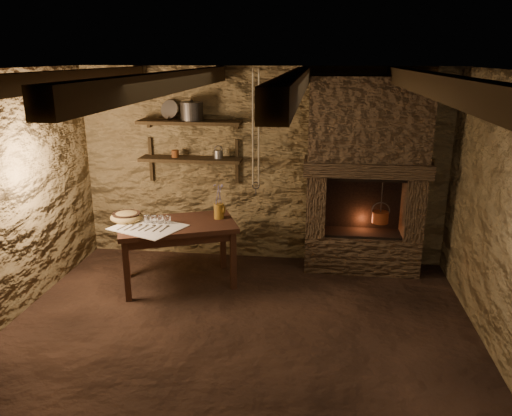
# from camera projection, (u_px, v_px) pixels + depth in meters

# --- Properties ---
(floor) EXTENTS (4.50, 4.50, 0.00)m
(floor) POSITION_uv_depth(u_px,v_px,m) (236.00, 339.00, 4.62)
(floor) COLOR black
(floor) RESTS_ON ground
(back_wall) EXTENTS (4.50, 0.04, 2.40)m
(back_wall) POSITION_uv_depth(u_px,v_px,m) (261.00, 166.00, 6.16)
(back_wall) COLOR brown
(back_wall) RESTS_ON floor
(front_wall) EXTENTS (4.50, 0.04, 2.40)m
(front_wall) POSITION_uv_depth(u_px,v_px,m) (165.00, 343.00, 2.37)
(front_wall) COLOR brown
(front_wall) RESTS_ON floor
(right_wall) EXTENTS (0.04, 4.00, 2.40)m
(right_wall) POSITION_uv_depth(u_px,v_px,m) (511.00, 226.00, 4.00)
(right_wall) COLOR brown
(right_wall) RESTS_ON floor
(ceiling) EXTENTS (4.50, 4.00, 0.04)m
(ceiling) POSITION_uv_depth(u_px,v_px,m) (233.00, 70.00, 3.91)
(ceiling) COLOR black
(ceiling) RESTS_ON back_wall
(beam_far_left) EXTENTS (0.14, 3.95, 0.16)m
(beam_far_left) POSITION_uv_depth(u_px,v_px,m) (54.00, 81.00, 4.12)
(beam_far_left) COLOR black
(beam_far_left) RESTS_ON ceiling
(beam_mid_left) EXTENTS (0.14, 3.95, 0.16)m
(beam_mid_left) POSITION_uv_depth(u_px,v_px,m) (171.00, 82.00, 4.00)
(beam_mid_left) COLOR black
(beam_mid_left) RESTS_ON ceiling
(beam_mid_right) EXTENTS (0.14, 3.95, 0.16)m
(beam_mid_right) POSITION_uv_depth(u_px,v_px,m) (296.00, 82.00, 3.88)
(beam_mid_right) COLOR black
(beam_mid_right) RESTS_ON ceiling
(beam_far_right) EXTENTS (0.14, 3.95, 0.16)m
(beam_far_right) POSITION_uv_depth(u_px,v_px,m) (429.00, 83.00, 3.76)
(beam_far_right) COLOR black
(beam_far_right) RESTS_ON ceiling
(shelf_lower) EXTENTS (1.25, 0.30, 0.04)m
(shelf_lower) POSITION_uv_depth(u_px,v_px,m) (191.00, 159.00, 6.08)
(shelf_lower) COLOR black
(shelf_lower) RESTS_ON back_wall
(shelf_upper) EXTENTS (1.25, 0.30, 0.04)m
(shelf_upper) POSITION_uv_depth(u_px,v_px,m) (189.00, 122.00, 5.95)
(shelf_upper) COLOR black
(shelf_upper) RESTS_ON back_wall
(hearth) EXTENTS (1.43, 0.51, 2.30)m
(hearth) POSITION_uv_depth(u_px,v_px,m) (366.00, 171.00, 5.79)
(hearth) COLOR #3B2B1D
(hearth) RESTS_ON floor
(work_table) EXTENTS (1.45, 1.15, 0.73)m
(work_table) POSITION_uv_depth(u_px,v_px,m) (178.00, 251.00, 5.64)
(work_table) COLOR black
(work_table) RESTS_ON floor
(linen_cloth) EXTENTS (0.87, 0.80, 0.01)m
(linen_cloth) POSITION_uv_depth(u_px,v_px,m) (148.00, 227.00, 5.40)
(linen_cloth) COLOR white
(linen_cloth) RESTS_ON work_table
(pewter_cutlery_row) EXTENTS (0.63, 0.44, 0.01)m
(pewter_cutlery_row) POSITION_uv_depth(u_px,v_px,m) (147.00, 227.00, 5.37)
(pewter_cutlery_row) COLOR gray
(pewter_cutlery_row) RESTS_ON linen_cloth
(drinking_glasses) EXTENTS (0.23, 0.07, 0.09)m
(drinking_glasses) POSITION_uv_depth(u_px,v_px,m) (154.00, 219.00, 5.51)
(drinking_glasses) COLOR white
(drinking_glasses) RESTS_ON linen_cloth
(stoneware_jug) EXTENTS (0.13, 0.13, 0.40)m
(stoneware_jug) POSITION_uv_depth(u_px,v_px,m) (219.00, 204.00, 5.65)
(stoneware_jug) COLOR #8B601A
(stoneware_jug) RESTS_ON work_table
(wooden_bowl) EXTENTS (0.40, 0.40, 0.13)m
(wooden_bowl) POSITION_uv_depth(u_px,v_px,m) (127.00, 217.00, 5.61)
(wooden_bowl) COLOR #A28446
(wooden_bowl) RESTS_ON work_table
(iron_stockpot) EXTENTS (0.27, 0.27, 0.20)m
(iron_stockpot) POSITION_uv_depth(u_px,v_px,m) (192.00, 112.00, 5.91)
(iron_stockpot) COLOR #282624
(iron_stockpot) RESTS_ON shelf_upper
(tin_pan) EXTENTS (0.25, 0.16, 0.23)m
(tin_pan) POSITION_uv_depth(u_px,v_px,m) (170.00, 110.00, 6.04)
(tin_pan) COLOR gray
(tin_pan) RESTS_ON shelf_upper
(small_kettle) EXTENTS (0.17, 0.15, 0.15)m
(small_kettle) POSITION_uv_depth(u_px,v_px,m) (218.00, 154.00, 6.02)
(small_kettle) COLOR gray
(small_kettle) RESTS_ON shelf_lower
(rusty_tin) EXTENTS (0.10, 0.10, 0.09)m
(rusty_tin) POSITION_uv_depth(u_px,v_px,m) (175.00, 154.00, 6.09)
(rusty_tin) COLOR #512710
(rusty_tin) RESTS_ON shelf_lower
(red_pot) EXTENTS (0.21, 0.21, 0.54)m
(red_pot) POSITION_uv_depth(u_px,v_px,m) (380.00, 216.00, 5.87)
(red_pot) COLOR maroon
(red_pot) RESTS_ON hearth
(hanging_ropes) EXTENTS (0.08, 0.08, 1.20)m
(hanging_ropes) POSITION_uv_depth(u_px,v_px,m) (256.00, 128.00, 5.08)
(hanging_ropes) COLOR #C0B087
(hanging_ropes) RESTS_ON ceiling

